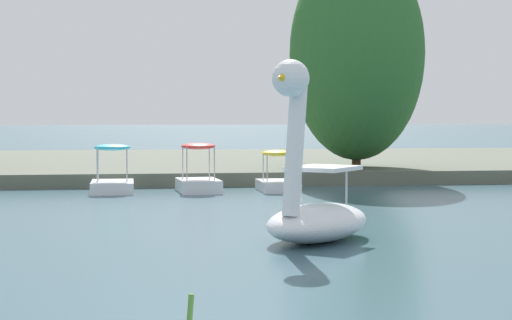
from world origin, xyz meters
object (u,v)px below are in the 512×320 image
pedal_boat_yellow (277,179)px  pedal_boat_cyan (112,180)px  pedal_boat_red (198,177)px  swan_boat (314,204)px  tree_willow_near_path (357,53)px

pedal_boat_yellow → pedal_boat_cyan: pedal_boat_cyan is taller
pedal_boat_red → swan_boat: bearing=-82.9°
swan_boat → pedal_boat_red: swan_boat is taller
pedal_boat_cyan → tree_willow_near_path: bearing=24.2°
swan_boat → pedal_boat_red: (-1.36, 10.96, -0.26)m
pedal_boat_red → tree_willow_near_path: size_ratio=0.25×
pedal_boat_red → pedal_boat_cyan: bearing=175.4°
pedal_boat_yellow → tree_willow_near_path: 6.98m
swan_boat → tree_willow_near_path: tree_willow_near_path is taller
pedal_boat_yellow → pedal_boat_red: pedal_boat_red is taller
swan_boat → pedal_boat_yellow: size_ratio=1.77×
swan_boat → pedal_boat_yellow: bearing=84.2°
pedal_boat_red → pedal_boat_yellow: bearing=-0.4°
swan_boat → pedal_boat_yellow: swan_boat is taller
pedal_boat_cyan → tree_willow_near_path: size_ratio=0.26×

